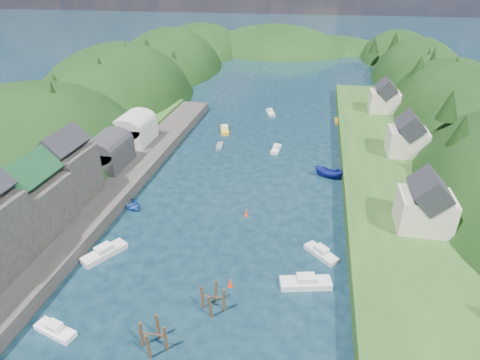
% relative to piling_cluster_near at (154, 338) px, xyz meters
% --- Properties ---
extents(ground, '(600.00, 600.00, 0.00)m').
position_rel_piling_cluster_near_xyz_m(ground, '(3.06, 52.49, -1.34)').
color(ground, black).
rests_on(ground, ground).
extents(hillside_left, '(44.00, 245.56, 52.00)m').
position_rel_piling_cluster_near_xyz_m(hillside_left, '(-41.94, 77.49, -9.37)').
color(hillside_left, black).
rests_on(hillside_left, ground).
extents(hillside_right, '(36.00, 245.56, 48.00)m').
position_rel_piling_cluster_near_xyz_m(hillside_right, '(48.06, 77.49, -8.75)').
color(hillside_right, black).
rests_on(hillside_right, ground).
extents(far_hills, '(103.00, 68.00, 44.00)m').
position_rel_piling_cluster_near_xyz_m(far_hills, '(4.28, 176.50, -12.14)').
color(far_hills, black).
rests_on(far_hills, ground).
extents(hill_trees, '(90.57, 147.08, 11.69)m').
position_rel_piling_cluster_near_xyz_m(hill_trees, '(3.44, 67.54, 9.69)').
color(hill_trees, black).
rests_on(hill_trees, ground).
extents(quay_left, '(12.00, 110.00, 2.00)m').
position_rel_piling_cluster_near_xyz_m(quay_left, '(-20.94, 22.49, -0.34)').
color(quay_left, '#2D2B28').
rests_on(quay_left, ground).
extents(terrace_left_grass, '(12.00, 110.00, 2.50)m').
position_rel_piling_cluster_near_xyz_m(terrace_left_grass, '(-27.94, 22.49, -0.09)').
color(terrace_left_grass, '#234719').
rests_on(terrace_left_grass, ground).
extents(quayside_buildings, '(8.00, 35.84, 12.90)m').
position_rel_piling_cluster_near_xyz_m(quayside_buildings, '(-22.94, 8.88, 5.75)').
color(quayside_buildings, '#2D2B28').
rests_on(quayside_buildings, quay_left).
extents(boat_sheds, '(7.00, 21.00, 7.50)m').
position_rel_piling_cluster_near_xyz_m(boat_sheds, '(-22.94, 41.49, 3.94)').
color(boat_sheds, '#2D2D30').
rests_on(boat_sheds, quay_left).
extents(terrace_right, '(16.00, 120.00, 2.40)m').
position_rel_piling_cluster_near_xyz_m(terrace_right, '(28.06, 42.49, -0.14)').
color(terrace_right, '#234719').
rests_on(terrace_right, ground).
extents(right_bank_cottages, '(9.00, 59.24, 8.41)m').
position_rel_piling_cluster_near_xyz_m(right_bank_cottages, '(31.06, 50.83, 4.51)').
color(right_bank_cottages, beige).
rests_on(right_bank_cottages, terrace_right).
extents(piling_cluster_near, '(3.13, 2.93, 3.81)m').
position_rel_piling_cluster_near_xyz_m(piling_cluster_near, '(0.00, 0.00, 0.00)').
color(piling_cluster_near, '#382314').
rests_on(piling_cluster_near, ground).
extents(piling_cluster_far, '(2.99, 2.81, 3.71)m').
position_rel_piling_cluster_near_xyz_m(piling_cluster_far, '(4.63, 6.24, -0.05)').
color(piling_cluster_far, '#382314').
rests_on(piling_cluster_far, ground).
extents(channel_buoy_near, '(0.70, 0.70, 1.10)m').
position_rel_piling_cluster_near_xyz_m(channel_buoy_near, '(5.75, 10.25, -0.86)').
color(channel_buoy_near, red).
rests_on(channel_buoy_near, ground).
extents(channel_buoy_far, '(0.70, 0.70, 1.10)m').
position_rel_piling_cluster_near_xyz_m(channel_buoy_far, '(4.87, 26.23, -0.86)').
color(channel_buoy_far, red).
rests_on(channel_buoy_far, ground).
extents(moored_boats, '(37.58, 96.92, 2.44)m').
position_rel_piling_cluster_near_xyz_m(moored_boats, '(0.31, 19.09, -0.66)').
color(moored_boats, silver).
rests_on(moored_boats, ground).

